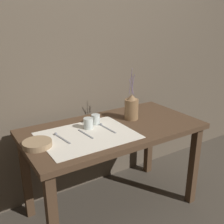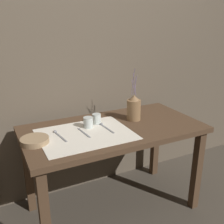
% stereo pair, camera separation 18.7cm
% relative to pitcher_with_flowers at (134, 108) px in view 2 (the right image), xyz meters
% --- Properties ---
extents(ground_plane, '(12.00, 12.00, 0.00)m').
position_rel_pitcher_with_flowers_xyz_m(ground_plane, '(-0.22, -0.06, -0.83)').
color(ground_plane, '#473F35').
extents(stone_wall_back, '(7.00, 0.06, 2.40)m').
position_rel_pitcher_with_flowers_xyz_m(stone_wall_back, '(-0.22, 0.39, 0.37)').
color(stone_wall_back, brown).
rests_on(stone_wall_back, ground_plane).
extents(wooden_table, '(1.34, 0.69, 0.73)m').
position_rel_pitcher_with_flowers_xyz_m(wooden_table, '(-0.22, -0.06, -0.19)').
color(wooden_table, '#4C3523').
rests_on(wooden_table, ground_plane).
extents(linen_cloth, '(0.64, 0.49, 0.00)m').
position_rel_pitcher_with_flowers_xyz_m(linen_cloth, '(-0.45, -0.10, -0.09)').
color(linen_cloth, silver).
rests_on(linen_cloth, wooden_table).
extents(pitcher_with_flowers, '(0.11, 0.11, 0.41)m').
position_rel_pitcher_with_flowers_xyz_m(pitcher_with_flowers, '(0.00, 0.00, 0.00)').
color(pitcher_with_flowers, olive).
rests_on(pitcher_with_flowers, wooden_table).
extents(wooden_bowl, '(0.18, 0.18, 0.04)m').
position_rel_pitcher_with_flowers_xyz_m(wooden_bowl, '(-0.80, -0.08, -0.08)').
color(wooden_bowl, '#9E7F5B').
rests_on(wooden_bowl, wooden_table).
extents(glass_tumbler_near, '(0.07, 0.07, 0.08)m').
position_rel_pitcher_with_flowers_xyz_m(glass_tumbler_near, '(-0.39, 0.00, -0.05)').
color(glass_tumbler_near, silver).
rests_on(glass_tumbler_near, wooden_table).
extents(glass_tumbler_far, '(0.07, 0.07, 0.08)m').
position_rel_pitcher_with_flowers_xyz_m(glass_tumbler_far, '(-0.30, 0.05, -0.06)').
color(glass_tumbler_far, silver).
rests_on(glass_tumbler_far, wooden_table).
extents(spoon_inner, '(0.04, 0.20, 0.02)m').
position_rel_pitcher_with_flowers_xyz_m(spoon_inner, '(-0.63, -0.01, -0.09)').
color(spoon_inner, gray).
rests_on(spoon_inner, wooden_table).
extents(knife_center, '(0.03, 0.19, 0.00)m').
position_rel_pitcher_with_flowers_xyz_m(knife_center, '(-0.45, -0.08, -0.09)').
color(knife_center, gray).
rests_on(knife_center, wooden_table).
extents(spoon_outer, '(0.03, 0.20, 0.02)m').
position_rel_pitcher_with_flowers_xyz_m(spoon_outer, '(-0.28, -0.03, -0.09)').
color(spoon_outer, gray).
rests_on(spoon_outer, wooden_table).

